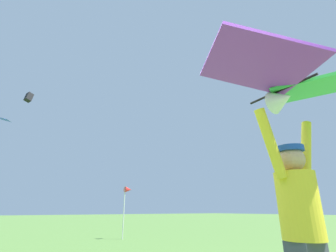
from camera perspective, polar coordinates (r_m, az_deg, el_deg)
kite_flyer_person at (r=2.49m, az=28.57°, el=-19.50°), size 0.81×0.36×1.92m
held_stunt_kite at (r=2.71m, az=25.82°, el=9.05°), size 1.99×1.11×0.42m
distant_kite_blue_mid_right at (r=20.63m, az=-33.59°, el=1.37°), size 0.93×0.94×0.31m
distant_kite_black_low_left at (r=32.68m, az=-29.48°, el=5.80°), size 0.98×1.01×1.22m
marker_flag at (r=10.46m, az=-9.36°, el=-15.05°), size 0.30×0.24×1.96m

